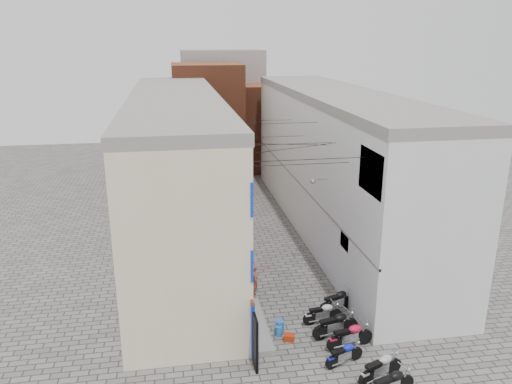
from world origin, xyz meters
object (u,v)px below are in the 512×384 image
motorcycle_b (381,366)px  person_b (247,267)px  motorcycle_c (345,353)px  motorcycle_f (323,312)px  water_jug_far (280,327)px  person_a (255,280)px  red_crate (289,337)px  motorcycle_e (336,323)px  motorcycle_d (350,335)px  motorcycle_g (337,300)px  motorcycle_a (391,382)px  water_jug_near (279,331)px

motorcycle_b → person_b: size_ratio=1.27×
motorcycle_c → motorcycle_f: bearing=160.6°
water_jug_far → motorcycle_b: bearing=-50.6°
motorcycle_f → person_a: bearing=-139.3°
person_b → motorcycle_c: bearing=-141.4°
red_crate → motorcycle_e: bearing=-0.6°
motorcycle_c → motorcycle_d: motorcycle_d is taller
motorcycle_e → motorcycle_g: motorcycle_e is taller
motorcycle_g → water_jug_far: bearing=-87.5°
motorcycle_a → motorcycle_b: size_ratio=0.99×
motorcycle_c → red_crate: motorcycle_c is taller
motorcycle_f → person_a: size_ratio=1.12×
motorcycle_f → red_crate: bearing=-65.7°
motorcycle_c → motorcycle_d: bearing=131.4°
water_jug_far → red_crate: bearing=-66.9°
motorcycle_e → motorcycle_f: motorcycle_e is taller
motorcycle_a → person_b: bearing=-173.2°
motorcycle_a → red_crate: motorcycle_a is taller
motorcycle_e → motorcycle_g: (0.73, 1.93, -0.04)m
motorcycle_e → water_jug_near: 2.43m
motorcycle_d → motorcycle_f: size_ratio=1.13×
person_a → water_jug_far: 3.06m
motorcycle_a → motorcycle_b: (0.00, 0.90, 0.01)m
motorcycle_f → water_jug_near: bearing=-79.5°
person_b → water_jug_far: bearing=-153.5°
motorcycle_c → person_a: (-2.61, 5.42, 0.57)m
water_jug_far → motorcycle_c: bearing=-51.5°
water_jug_near → red_crate: size_ratio=1.01×
motorcycle_a → water_jug_far: (-2.99, 4.55, -0.30)m
motorcycle_b → motorcycle_f: (-0.95, 4.11, -0.06)m
motorcycle_d → person_a: person_a is taller
motorcycle_e → motorcycle_g: 2.07m
motorcycle_a → water_jug_far: 5.45m
motorcycle_c → water_jug_far: motorcycle_c is taller
motorcycle_d → motorcycle_c: bearing=-41.0°
person_b → water_jug_far: size_ratio=2.81×
motorcycle_f → motorcycle_g: motorcycle_g is taller
motorcycle_c → water_jug_near: bearing=-156.5°
motorcycle_g → motorcycle_d: bearing=-29.3°
motorcycle_g → motorcycle_c: bearing=-35.5°
motorcycle_f → motorcycle_e: bearing=4.7°
motorcycle_d → person_b: size_ratio=1.29×
motorcycle_d → person_a: (-3.19, 4.41, 0.47)m
person_b → water_jug_near: (0.66, -4.59, -0.83)m
motorcycle_f → water_jug_far: bearing=-84.1°
motorcycle_e → person_a: (-2.87, 3.53, 0.45)m
motorcycle_b → motorcycle_c: (-0.99, 1.13, -0.09)m
motorcycle_a → motorcycle_c: size_ratio=1.17×
motorcycle_c → water_jug_near: 3.14m
motorcycle_e → water_jug_far: bearing=-118.0°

